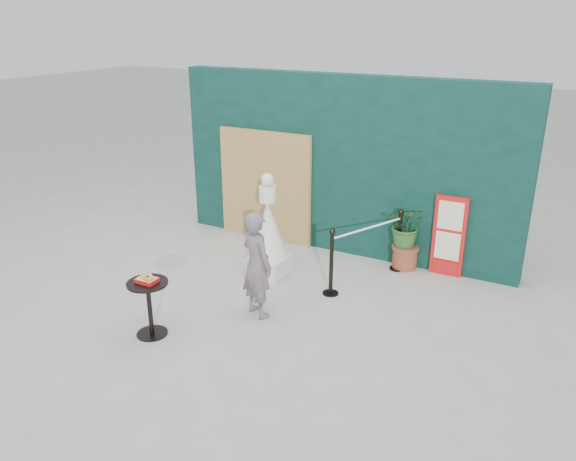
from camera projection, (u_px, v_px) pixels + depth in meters
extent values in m
plane|color=#ADAAA5|center=(245.00, 330.00, 7.36)|extent=(60.00, 60.00, 0.00)
cube|color=black|center=(343.00, 166.00, 9.41)|extent=(6.00, 0.30, 3.00)
cube|color=tan|center=(265.00, 186.00, 10.04)|extent=(1.80, 0.08, 2.00)
imported|color=slate|center=(257.00, 265.00, 7.51)|extent=(0.64, 0.55, 1.49)
cube|color=red|center=(449.00, 236.00, 8.73)|extent=(0.50, 0.06, 1.30)
cube|color=beige|center=(451.00, 216.00, 8.57)|extent=(0.38, 0.02, 0.45)
cube|color=beige|center=(447.00, 246.00, 8.75)|extent=(0.38, 0.02, 0.45)
cube|color=red|center=(445.00, 266.00, 8.88)|extent=(0.38, 0.02, 0.18)
cube|color=silver|center=(269.00, 265.00, 8.93)|extent=(0.55, 0.55, 0.30)
cone|color=silver|center=(268.00, 229.00, 8.71)|extent=(0.65, 0.65, 0.91)
cylinder|color=white|center=(268.00, 194.00, 8.51)|extent=(0.26, 0.26, 0.24)
sphere|color=silver|center=(267.00, 180.00, 8.43)|extent=(0.20, 0.20, 0.20)
cylinder|color=black|center=(152.00, 333.00, 7.28)|extent=(0.40, 0.40, 0.02)
cylinder|color=black|center=(150.00, 310.00, 7.15)|extent=(0.06, 0.06, 0.72)
cylinder|color=black|center=(147.00, 283.00, 7.02)|extent=(0.52, 0.52, 0.03)
cube|color=#B01412|center=(147.00, 280.00, 7.00)|extent=(0.26, 0.19, 0.05)
cube|color=#FB3821|center=(147.00, 278.00, 6.99)|extent=(0.24, 0.17, 0.00)
cube|color=#C09146|center=(145.00, 276.00, 7.01)|extent=(0.15, 0.14, 0.02)
cube|color=#C68548|center=(149.00, 279.00, 6.95)|extent=(0.13, 0.13, 0.02)
cone|color=yellow|center=(150.00, 275.00, 7.01)|extent=(0.06, 0.06, 0.06)
cylinder|color=brown|center=(405.00, 258.00, 9.14)|extent=(0.40, 0.40, 0.33)
cylinder|color=brown|center=(406.00, 247.00, 9.07)|extent=(0.44, 0.44, 0.05)
imported|color=#2C5825|center=(407.00, 225.00, 8.93)|extent=(0.65, 0.57, 0.73)
cylinder|color=black|center=(330.00, 293.00, 8.33)|extent=(0.24, 0.24, 0.02)
cylinder|color=black|center=(331.00, 264.00, 8.16)|extent=(0.06, 0.06, 0.96)
sphere|color=black|center=(332.00, 232.00, 7.97)|extent=(0.09, 0.09, 0.09)
cylinder|color=black|center=(397.00, 269.00, 9.13)|extent=(0.24, 0.24, 0.02)
cylinder|color=black|center=(399.00, 242.00, 8.96)|extent=(0.06, 0.06, 0.96)
sphere|color=black|center=(401.00, 212.00, 8.78)|extent=(0.09, 0.09, 0.09)
cylinder|color=white|center=(368.00, 228.00, 8.42)|extent=(0.63, 1.31, 0.03)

